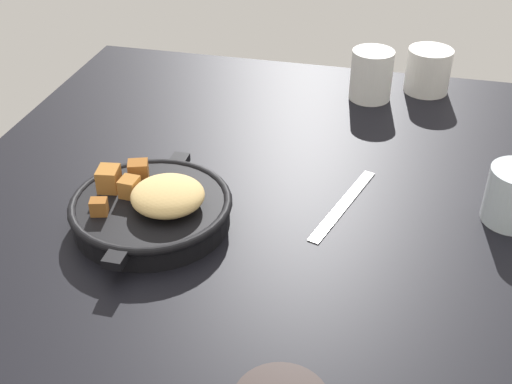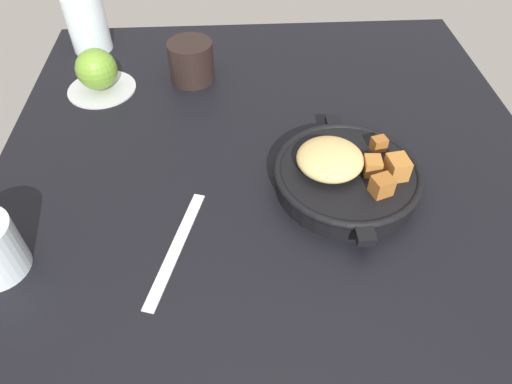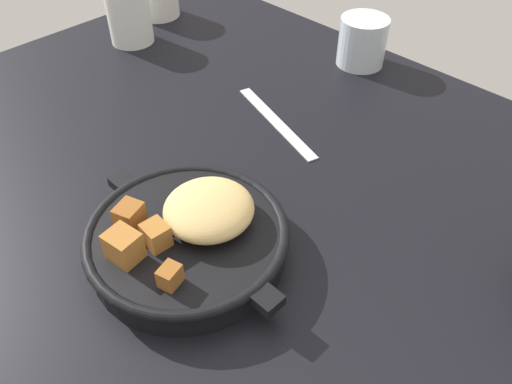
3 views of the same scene
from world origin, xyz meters
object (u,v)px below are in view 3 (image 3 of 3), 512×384
at_px(water_glass_short, 362,42).
at_px(white_creamer_pitcher, 129,17).
at_px(butter_knife, 276,121).
at_px(cast_iron_skillet, 189,236).

bearing_deg(water_glass_short, white_creamer_pitcher, -146.69).
bearing_deg(butter_knife, cast_iron_skillet, -50.74).
bearing_deg(cast_iron_skillet, white_creamer_pitcher, 151.56).
bearing_deg(water_glass_short, cast_iron_skillet, -75.70).
distance_m(cast_iron_skillet, butter_knife, 0.26).
xyz_separation_m(cast_iron_skillet, butter_knife, (-0.10, 0.24, -0.02)).
bearing_deg(cast_iron_skillet, water_glass_short, 104.30).
bearing_deg(butter_knife, water_glass_short, 111.45).
xyz_separation_m(butter_knife, white_creamer_pitcher, (-0.35, 0.00, 0.04)).
relative_size(butter_knife, white_creamer_pitcher, 2.16).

